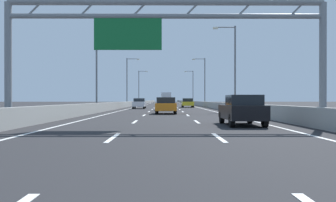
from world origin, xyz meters
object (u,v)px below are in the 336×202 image
object	(u,v)px
streetlamp_right_distant	(192,85)
green_car	(166,101)
streetlamp_left_mid	(99,63)
streetlamp_right_far	(204,79)
blue_car	(166,101)
sign_gantry	(161,29)
black_car	(242,110)
streetlamp_left_distant	(140,85)
orange_car	(166,105)
red_car	(166,104)
yellow_car	(187,103)
white_car	(139,103)
box_truck	(166,98)
streetlamp_left_far	(128,79)
streetlamp_right_mid	(233,63)

from	to	relation	value
streetlamp_right_distant	green_car	size ratio (longest dim) A/B	2.10
streetlamp_left_mid	streetlamp_right_far	bearing A→B (deg)	65.07
blue_car	sign_gantry	bearing A→B (deg)	-90.21
sign_gantry	black_car	world-z (taller)	sign_gantry
green_car	blue_car	bearing A→B (deg)	89.59
black_car	blue_car	bearing A→B (deg)	91.72
streetlamp_left_distant	orange_car	distance (m)	72.05
streetlamp_left_distant	red_car	world-z (taller)	streetlamp_left_distant
black_car	green_car	xyz separation A→B (m)	(-3.79, 98.42, -0.01)
streetlamp_right_far	blue_car	distance (m)	66.79
yellow_car	streetlamp_left_distant	bearing A→B (deg)	104.10
sign_gantry	white_car	world-z (taller)	sign_gantry
streetlamp_right_distant	black_car	size ratio (longest dim) A/B	2.26
streetlamp_right_far	blue_car	world-z (taller)	streetlamp_right_far
streetlamp_left_distant	black_car	world-z (taller)	streetlamp_left_distant
blue_car	box_truck	bearing A→B (deg)	-90.14
streetlamp_left_far	blue_car	distance (m)	66.83
blue_car	box_truck	world-z (taller)	box_truck
sign_gantry	yellow_car	bearing A→B (deg)	84.89
streetlamp_right_far	streetlamp_left_distant	world-z (taller)	same
green_car	box_truck	xyz separation A→B (m)	(0.06, -20.13, 0.93)
streetlamp_left_distant	red_car	bearing A→B (deg)	-83.00
streetlamp_left_far	white_car	xyz separation A→B (m)	(3.65, -20.18, -4.63)
streetlamp_right_mid	blue_car	size ratio (longest dim) A/B	2.21
white_car	black_car	bearing A→B (deg)	-77.54
sign_gantry	red_car	xyz separation A→B (m)	(0.27, 25.82, -4.08)
streetlamp_right_mid	blue_car	xyz separation A→B (m)	(-7.27, 98.36, -4.65)
sign_gantry	blue_car	bearing A→B (deg)	89.79
streetlamp_left_far	streetlamp_left_distant	xyz separation A→B (m)	(0.00, 32.13, 0.00)
streetlamp_left_distant	orange_car	xyz separation A→B (m)	(7.47, -71.51, -4.64)
sign_gantry	black_car	size ratio (longest dim) A/B	3.86
streetlamp_left_mid	streetlamp_right_mid	xyz separation A→B (m)	(14.93, 0.00, 0.00)
streetlamp_left_far	box_truck	world-z (taller)	streetlamp_left_far
streetlamp_right_mid	streetlamp_left_distant	bearing A→B (deg)	103.08
sign_gantry	streetlamp_right_far	xyz separation A→B (m)	(7.72, 54.70, 0.56)
blue_car	black_car	bearing A→B (deg)	-88.28
streetlamp_right_far	red_car	bearing A→B (deg)	-104.46
green_car	streetlamp_right_mid	bearing A→B (deg)	-84.40
red_car	box_truck	size ratio (longest dim) A/B	0.53
sign_gantry	streetlamp_left_mid	xyz separation A→B (m)	(-7.22, 22.57, 0.56)
streetlamp_left_mid	red_car	size ratio (longest dim) A/B	2.02
streetlamp_left_far	streetlamp_right_far	distance (m)	14.93
streetlamp_right_distant	white_car	size ratio (longest dim) A/B	2.19
streetlamp_right_far	black_car	xyz separation A→B (m)	(-3.64, -54.75, -4.62)
streetlamp_left_mid	orange_car	bearing A→B (deg)	-44.19
streetlamp_right_far	streetlamp_left_distant	bearing A→B (deg)	114.93
streetlamp_left_far	box_truck	size ratio (longest dim) A/B	1.07
black_car	streetlamp_left_mid	bearing A→B (deg)	116.53
black_car	white_car	size ratio (longest dim) A/B	0.97
streetlamp_left_distant	red_car	xyz separation A→B (m)	(7.49, -61.00, -4.63)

